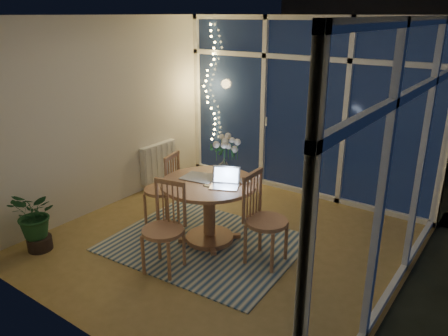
% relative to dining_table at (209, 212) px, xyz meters
% --- Properties ---
extents(floor, '(4.00, 4.00, 0.00)m').
position_rel_dining_table_xyz_m(floor, '(0.17, 0.08, -0.39)').
color(floor, olive).
rests_on(floor, ground).
extents(ceiling, '(4.00, 4.00, 0.00)m').
position_rel_dining_table_xyz_m(ceiling, '(0.17, 0.08, 2.21)').
color(ceiling, white).
rests_on(ceiling, wall_back).
extents(wall_back, '(4.00, 0.04, 2.60)m').
position_rel_dining_table_xyz_m(wall_back, '(0.17, 2.08, 0.91)').
color(wall_back, silver).
rests_on(wall_back, floor).
extents(wall_front, '(4.00, 0.04, 2.60)m').
position_rel_dining_table_xyz_m(wall_front, '(0.17, -1.92, 0.91)').
color(wall_front, silver).
rests_on(wall_front, floor).
extents(wall_left, '(0.04, 4.00, 2.60)m').
position_rel_dining_table_xyz_m(wall_left, '(-1.83, 0.08, 0.91)').
color(wall_left, silver).
rests_on(wall_left, floor).
extents(wall_right, '(0.04, 4.00, 2.60)m').
position_rel_dining_table_xyz_m(wall_right, '(2.17, 0.08, 0.91)').
color(wall_right, silver).
rests_on(wall_right, floor).
extents(window_wall_back, '(4.00, 0.10, 2.60)m').
position_rel_dining_table_xyz_m(window_wall_back, '(0.17, 2.04, 0.91)').
color(window_wall_back, white).
rests_on(window_wall_back, floor).
extents(window_wall_right, '(0.10, 4.00, 2.60)m').
position_rel_dining_table_xyz_m(window_wall_right, '(2.13, 0.08, 0.91)').
color(window_wall_right, white).
rests_on(window_wall_right, floor).
extents(radiator, '(0.10, 0.70, 0.58)m').
position_rel_dining_table_xyz_m(radiator, '(-1.77, 0.98, 0.01)').
color(radiator, silver).
rests_on(radiator, wall_left).
extents(fairy_lights, '(0.24, 0.10, 1.85)m').
position_rel_dining_table_xyz_m(fairy_lights, '(-1.48, 1.96, 1.14)').
color(fairy_lights, '#F3CC61').
rests_on(fairy_lights, window_wall_back).
extents(garden_patio, '(12.00, 6.00, 0.10)m').
position_rel_dining_table_xyz_m(garden_patio, '(0.67, 5.08, -0.45)').
color(garden_patio, black).
rests_on(garden_patio, ground).
extents(garden_fence, '(11.00, 0.08, 1.80)m').
position_rel_dining_table_xyz_m(garden_fence, '(0.17, 5.58, 0.51)').
color(garden_fence, '#3E2316').
rests_on(garden_fence, ground).
extents(neighbour_roof, '(7.00, 3.00, 2.20)m').
position_rel_dining_table_xyz_m(neighbour_roof, '(0.47, 8.58, 1.81)').
color(neighbour_roof, '#30333A').
rests_on(neighbour_roof, ground).
extents(garden_shrubs, '(0.90, 0.90, 0.90)m').
position_rel_dining_table_xyz_m(garden_shrubs, '(-0.63, 3.48, 0.06)').
color(garden_shrubs, black).
rests_on(garden_shrubs, ground).
extents(rug, '(2.27, 1.86, 0.01)m').
position_rel_dining_table_xyz_m(rug, '(0.00, -0.10, -0.38)').
color(rug, beige).
rests_on(rug, floor).
extents(dining_table, '(1.20, 1.20, 0.77)m').
position_rel_dining_table_xyz_m(dining_table, '(0.00, 0.00, 0.00)').
color(dining_table, '#976044').
rests_on(dining_table, floor).
extents(chair_left, '(0.56, 0.56, 0.99)m').
position_rel_dining_table_xyz_m(chair_left, '(-0.80, 0.02, 0.11)').
color(chair_left, '#976044').
rests_on(chair_left, floor).
extents(chair_right, '(0.50, 0.50, 1.04)m').
position_rel_dining_table_xyz_m(chair_right, '(0.80, -0.02, 0.14)').
color(chair_right, '#976044').
rests_on(chair_right, floor).
extents(chair_front, '(0.55, 0.55, 1.00)m').
position_rel_dining_table_xyz_m(chair_front, '(0.00, -0.80, 0.11)').
color(chair_front, '#976044').
rests_on(chair_front, floor).
extents(laptop, '(0.40, 0.38, 0.23)m').
position_rel_dining_table_xyz_m(laptop, '(0.25, -0.04, 0.50)').
color(laptop, silver).
rests_on(laptop, dining_table).
extents(flower_vase, '(0.21, 0.21, 0.21)m').
position_rel_dining_table_xyz_m(flower_vase, '(0.03, 0.27, 0.49)').
color(flower_vase, silver).
rests_on(flower_vase, dining_table).
extents(bowl, '(0.16, 0.16, 0.04)m').
position_rel_dining_table_xyz_m(bowl, '(0.36, 0.20, 0.40)').
color(bowl, silver).
rests_on(bowl, dining_table).
extents(newspapers, '(0.46, 0.40, 0.01)m').
position_rel_dining_table_xyz_m(newspapers, '(-0.15, 0.03, 0.39)').
color(newspapers, beige).
rests_on(newspapers, dining_table).
extents(phone, '(0.12, 0.06, 0.01)m').
position_rel_dining_table_xyz_m(phone, '(0.08, -0.12, 0.39)').
color(phone, black).
rests_on(phone, dining_table).
extents(potted_plant, '(0.57, 0.50, 0.76)m').
position_rel_dining_table_xyz_m(potted_plant, '(-1.48, -1.33, -0.01)').
color(potted_plant, '#1A4A25').
rests_on(potted_plant, floor).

